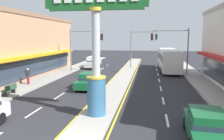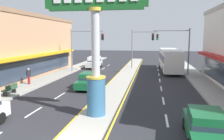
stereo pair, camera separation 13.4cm
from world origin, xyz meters
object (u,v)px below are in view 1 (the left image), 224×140
object	(u,v)px
storefront_left	(6,46)
pedestrian_near_kerb	(28,75)
street_bench	(9,89)
sedan_mid_left_lane	(88,80)
traffic_light_median_far	(140,43)
district_sign	(96,51)
traffic_light_left_side	(82,43)
bus_near_right_lane	(169,59)
suv_near_left_lane	(93,62)
traffic_light_right_side	(174,43)
sedan_far_right_lane	(207,125)

from	to	relation	value
storefront_left	pedestrian_near_kerb	distance (m)	7.38
storefront_left	street_bench	size ratio (longest dim) A/B	15.29
sedan_mid_left_lane	pedestrian_near_kerb	size ratio (longest dim) A/B	2.62
storefront_left	traffic_light_median_far	world-z (taller)	storefront_left
street_bench	pedestrian_near_kerb	distance (m)	4.37
district_sign	traffic_light_left_side	world-z (taller)	district_sign
district_sign	storefront_left	bearing A→B (deg)	140.03
district_sign	bus_near_right_lane	xyz separation A→B (m)	(6.02, 21.16, -2.27)
suv_near_left_lane	storefront_left	bearing A→B (deg)	-128.56
storefront_left	traffic_light_right_side	bearing A→B (deg)	13.52
sedan_mid_left_lane	pedestrian_near_kerb	xyz separation A→B (m)	(-6.43, 0.02, 0.34)
traffic_light_right_side	traffic_light_median_far	xyz separation A→B (m)	(-4.61, 5.82, -0.05)
traffic_light_median_far	pedestrian_near_kerb	size ratio (longest dim) A/B	3.71
district_sign	street_bench	size ratio (longest dim) A/B	5.02
sedan_far_right_lane	street_bench	size ratio (longest dim) A/B	2.74
district_sign	bus_near_right_lane	size ratio (longest dim) A/B	0.71
traffic_light_left_side	traffic_light_right_side	size ratio (longest dim) A/B	1.00
district_sign	storefront_left	size ratio (longest dim) A/B	0.33
storefront_left	bus_near_right_lane	size ratio (longest dim) A/B	2.17
traffic_light_left_side	district_sign	bearing A→B (deg)	-70.37
storefront_left	traffic_light_left_side	world-z (taller)	storefront_left
sedan_far_right_lane	pedestrian_near_kerb	size ratio (longest dim) A/B	2.62
traffic_light_median_far	pedestrian_near_kerb	xyz separation A→B (m)	(-10.84, -15.12, -3.07)
district_sign	traffic_light_median_far	world-z (taller)	district_sign
storefront_left	street_bench	distance (m)	11.00
bus_near_right_lane	suv_near_left_lane	world-z (taller)	bus_near_right_lane
traffic_light_median_far	sedan_mid_left_lane	world-z (taller)	traffic_light_median_far
district_sign	traffic_light_median_far	distance (m)	22.97
traffic_light_right_side	sedan_far_right_lane	distance (m)	19.81
traffic_light_median_far	pedestrian_near_kerb	distance (m)	18.86
traffic_light_left_side	traffic_light_median_far	xyz separation A→B (m)	(7.99, 5.24, -0.05)
traffic_light_left_side	sedan_mid_left_lane	size ratio (longest dim) A/B	1.42
traffic_light_right_side	street_bench	distance (m)	20.34
traffic_light_left_side	sedan_far_right_lane	world-z (taller)	traffic_light_left_side
storefront_left	traffic_light_median_far	bearing A→B (deg)	33.82
bus_near_right_lane	pedestrian_near_kerb	xyz separation A→B (m)	(-15.17, -13.37, -0.74)
traffic_light_left_side	suv_near_left_lane	world-z (taller)	traffic_light_left_side
district_sign	suv_near_left_lane	world-z (taller)	district_sign
bus_near_right_lane	sedan_mid_left_lane	distance (m)	16.02
district_sign	traffic_light_right_side	world-z (taller)	district_sign
traffic_light_median_far	sedan_mid_left_lane	xyz separation A→B (m)	(-4.41, -15.14, -3.41)
sedan_mid_left_lane	traffic_light_right_side	bearing A→B (deg)	45.93
pedestrian_near_kerb	bus_near_right_lane	bearing A→B (deg)	41.40
storefront_left	street_bench	xyz separation A→B (m)	(6.04, -8.59, -3.28)
suv_near_left_lane	sedan_far_right_lane	bearing A→B (deg)	-64.37
bus_near_right_lane	street_bench	world-z (taller)	bus_near_right_lane
sedan_mid_left_lane	suv_near_left_lane	bearing A→B (deg)	102.49
traffic_light_right_side	pedestrian_near_kerb	xyz separation A→B (m)	(-15.45, -9.31, -3.12)
bus_near_right_lane	suv_near_left_lane	distance (m)	12.16
sedan_mid_left_lane	pedestrian_near_kerb	bearing A→B (deg)	179.87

